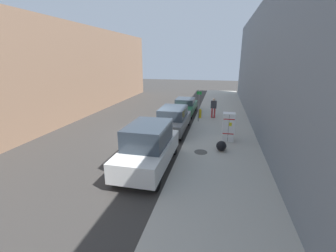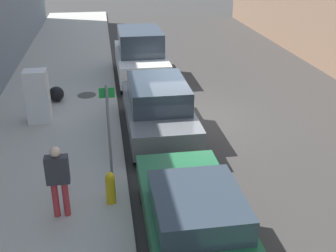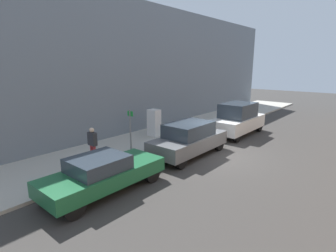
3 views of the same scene
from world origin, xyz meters
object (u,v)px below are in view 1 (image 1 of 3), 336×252
(street_sign_post, at_px, (199,104))
(fire_hydrant, at_px, (200,113))
(parked_van_white, at_px, (148,147))
(pedestrian_walking_far, at_px, (214,107))
(parked_suv_gray, at_px, (173,119))
(trash_bag, at_px, (221,146))
(discarded_refrigerator, at_px, (228,127))
(parked_sedan_green, at_px, (185,106))

(street_sign_post, distance_m, fire_hydrant, 1.45)
(street_sign_post, height_order, parked_van_white, street_sign_post)
(pedestrian_walking_far, height_order, parked_suv_gray, pedestrian_walking_far)
(trash_bag, xyz_separation_m, parked_van_white, (3.34, 2.52, 0.65))
(trash_bag, bearing_deg, discarded_refrigerator, -101.85)
(parked_suv_gray, bearing_deg, discarded_refrigerator, 160.52)
(discarded_refrigerator, xyz_separation_m, pedestrian_walking_far, (1.07, -5.33, 0.11))
(fire_hydrant, distance_m, parked_van_white, 9.46)
(fire_hydrant, relative_size, trash_bag, 1.41)
(street_sign_post, distance_m, parked_suv_gray, 3.11)
(pedestrian_walking_far, xyz_separation_m, parked_van_white, (2.64, 9.64, -0.04))
(pedestrian_walking_far, distance_m, parked_sedan_green, 2.99)
(trash_bag, xyz_separation_m, parked_suv_gray, (3.34, -3.09, 0.48))
(fire_hydrant, xyz_separation_m, parked_sedan_green, (1.57, -1.68, 0.21))
(fire_hydrant, height_order, trash_bag, fire_hydrant)
(parked_sedan_green, bearing_deg, trash_bag, 111.51)
(parked_suv_gray, bearing_deg, street_sign_post, -119.99)
(discarded_refrigerator, bearing_deg, parked_suv_gray, -19.48)
(discarded_refrigerator, distance_m, parked_van_white, 5.69)
(pedestrian_walking_far, bearing_deg, parked_sedan_green, 171.42)
(pedestrian_walking_far, bearing_deg, trash_bag, -65.64)
(discarded_refrigerator, xyz_separation_m, fire_hydrant, (2.14, -5.01, -0.46))
(pedestrian_walking_far, distance_m, parked_suv_gray, 4.81)
(fire_hydrant, xyz_separation_m, pedestrian_walking_far, (-1.07, -0.32, 0.57))
(street_sign_post, relative_size, pedestrian_walking_far, 1.48)
(discarded_refrigerator, bearing_deg, pedestrian_walking_far, -78.61)
(street_sign_post, height_order, trash_bag, street_sign_post)
(pedestrian_walking_far, relative_size, parked_suv_gray, 0.36)
(parked_sedan_green, relative_size, parked_suv_gray, 1.01)
(street_sign_post, distance_m, parked_sedan_green, 3.23)
(fire_hydrant, xyz_separation_m, parked_van_white, (1.57, 9.32, 0.53))
(pedestrian_walking_far, bearing_deg, parked_van_white, -86.59)
(discarded_refrigerator, xyz_separation_m, parked_suv_gray, (3.71, -1.31, -0.10))
(trash_bag, distance_m, parked_sedan_green, 9.12)
(parked_sedan_green, bearing_deg, fire_hydrant, 133.06)
(fire_hydrant, bearing_deg, parked_van_white, 80.42)
(parked_suv_gray, xyz_separation_m, parked_van_white, (0.00, 5.62, 0.17))
(parked_suv_gray, bearing_deg, trash_bag, 137.19)
(parked_van_white, bearing_deg, discarded_refrigerator, -130.79)
(parked_sedan_green, xyz_separation_m, parked_suv_gray, (0.00, 5.38, 0.14))
(trash_bag, height_order, parked_sedan_green, parked_sedan_green)
(pedestrian_walking_far, bearing_deg, discarded_refrigerator, -59.87)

